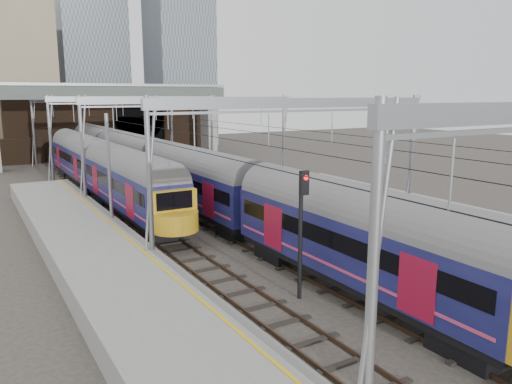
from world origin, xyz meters
TOP-DOWN VIEW (x-y plane):
  - ground at (0.00, 0.00)m, footprint 160.00×160.00m
  - platform_left at (-10.18, 2.50)m, footprint 4.32×55.00m
  - tracks at (0.00, 15.00)m, footprint 14.40×80.00m
  - overhead_line at (0.00, 21.49)m, footprint 16.80×80.00m
  - retaining_wall at (1.40, 51.93)m, footprint 28.00×2.75m
  - overbridge at (0.00, 46.00)m, footprint 28.00×3.00m
  - city_skyline at (2.73, 70.48)m, footprint 37.50×27.50m
  - train_main at (-2.00, 24.23)m, footprint 2.66×61.50m
  - train_second at (-6.00, 26.14)m, footprint 2.65×30.71m
  - signal_near_left at (-4.11, 2.16)m, footprint 0.38×0.48m
  - equip_cover_a at (0.47, 3.74)m, footprint 0.95×0.80m
  - equip_cover_b at (-0.99, 8.30)m, footprint 0.96×0.78m
  - equip_cover_c at (2.84, 2.27)m, footprint 0.82×0.60m

SIDE VIEW (x-z plane):
  - ground at x=0.00m, z-range 0.00..0.00m
  - tracks at x=0.00m, z-range -0.09..0.13m
  - equip_cover_c at x=2.84m, z-range 0.00..0.09m
  - equip_cover_a at x=0.47m, z-range 0.00..0.10m
  - equip_cover_b at x=-0.99m, z-range 0.00..0.10m
  - platform_left at x=-10.18m, z-range -0.01..1.11m
  - train_second at x=-6.00m, z-range 0.09..4.70m
  - train_main at x=-2.00m, z-range 0.09..4.71m
  - signal_near_left at x=-4.11m, z-range 0.65..5.85m
  - retaining_wall at x=1.40m, z-range -0.17..8.83m
  - overhead_line at x=0.00m, z-range 2.57..10.57m
  - overbridge at x=0.00m, z-range 2.64..11.89m
  - city_skyline at x=2.73m, z-range -12.91..47.09m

